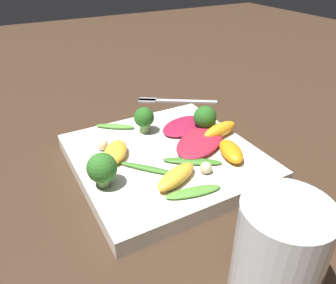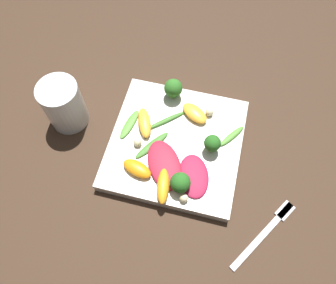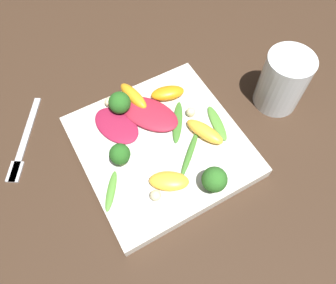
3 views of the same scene
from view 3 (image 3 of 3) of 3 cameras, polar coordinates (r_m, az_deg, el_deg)
ground_plane at (r=0.55m, az=-1.15°, el=-1.32°), size 2.40×2.40×0.00m
plate at (r=0.54m, az=-1.18°, el=-0.74°), size 0.25×0.25×0.02m
drinking_glass at (r=0.60m, az=19.36°, el=9.94°), size 0.08×0.08×0.11m
fork at (r=0.60m, az=-24.03°, el=-0.74°), size 0.10×0.15×0.01m
radicchio_leaf_0 at (r=0.55m, az=-8.95°, el=2.90°), size 0.08×0.10×0.01m
radicchio_leaf_1 at (r=0.55m, az=-3.27°, el=4.94°), size 0.11×0.12×0.01m
orange_segment_0 at (r=0.57m, az=-6.22°, el=7.84°), size 0.03×0.07×0.02m
orange_segment_1 at (r=0.58m, az=-0.06°, el=8.53°), size 0.06×0.04×0.02m
orange_segment_2 at (r=0.53m, az=6.40°, el=1.81°), size 0.05×0.07×0.02m
orange_segment_3 at (r=0.49m, az=0.19°, el=-6.80°), size 0.07×0.06×0.02m
broccoli_floret_0 at (r=0.50m, az=-8.60°, el=-1.75°), size 0.03×0.03×0.04m
broccoli_floret_1 at (r=0.48m, az=8.08°, el=-6.53°), size 0.04×0.04×0.05m
broccoli_floret_2 at (r=0.55m, az=-8.42°, el=6.74°), size 0.04×0.04×0.04m
arugula_sprig_0 at (r=0.55m, az=8.53°, el=3.28°), size 0.03×0.07×0.01m
arugula_sprig_1 at (r=0.50m, az=-9.87°, el=-8.38°), size 0.05×0.06×0.01m
arugula_sprig_2 at (r=0.52m, az=3.86°, el=-1.84°), size 0.08×0.07×0.01m
arugula_sprig_3 at (r=0.55m, az=1.68°, el=3.53°), size 0.06×0.08×0.01m
macadamia_nut_0 at (r=0.57m, az=-10.23°, el=6.89°), size 0.02×0.02×0.02m
macadamia_nut_1 at (r=0.55m, az=3.99°, el=5.25°), size 0.02×0.02×0.02m
macadamia_nut_2 at (r=0.48m, az=-2.17°, el=-9.27°), size 0.02×0.02×0.02m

